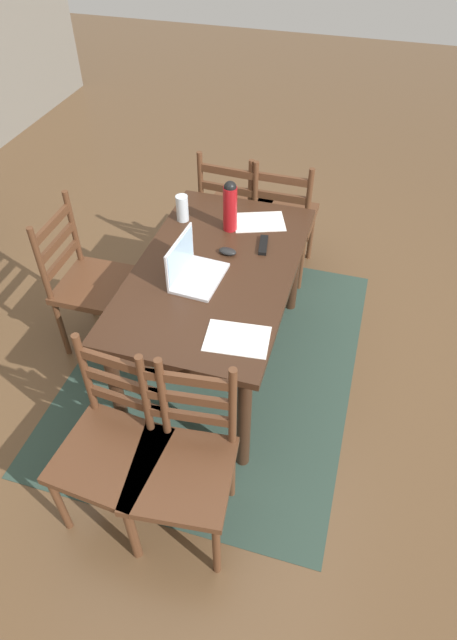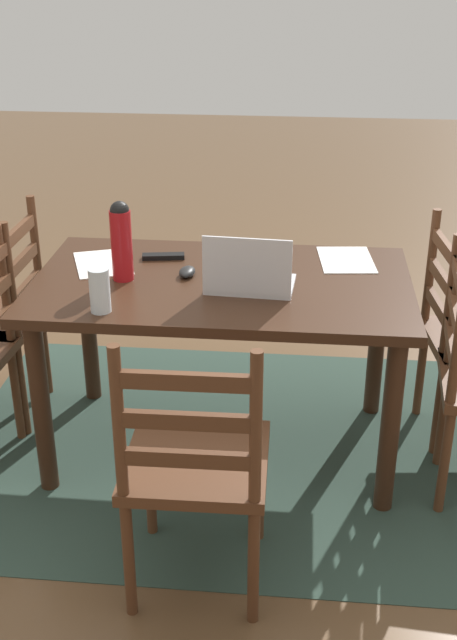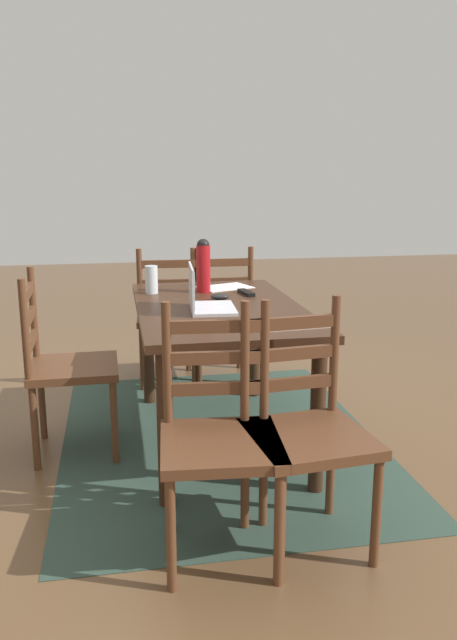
{
  "view_description": "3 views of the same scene",
  "coord_description": "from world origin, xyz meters",
  "px_view_note": "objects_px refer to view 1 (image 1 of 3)",
  "views": [
    {
      "loc": [
        -2.12,
        -0.7,
        2.5
      ],
      "look_at": [
        -0.14,
        -0.12,
        0.52
      ],
      "focal_mm": 29.67,
      "sensor_mm": 36.0,
      "label": 1
    },
    {
      "loc": [
        -0.3,
        2.78,
        1.91
      ],
      "look_at": [
        -0.01,
        -0.11,
        0.53
      ],
      "focal_mm": 44.84,
      "sensor_mm": 36.0,
      "label": 2
    },
    {
      "loc": [
        -3.13,
        0.52,
        1.42
      ],
      "look_at": [
        0.05,
        -0.06,
        0.66
      ],
      "focal_mm": 35.02,
      "sensor_mm": 36.0,
      "label": 3
    }
  ],
  "objects_px": {
    "chair_left_near": "(183,465)",
    "laptop": "(191,268)",
    "dining_table": "(215,283)",
    "computer_mouse": "(228,251)",
    "water_bottle": "(230,205)",
    "tv_remote": "(263,245)",
    "chair_right_near": "(282,219)",
    "chair_left_far": "(114,446)",
    "drinking_glass": "(182,208)",
    "chair_far_head": "(91,283)",
    "chair_right_far": "(235,211)"
  },
  "relations": [
    {
      "from": "chair_left_near",
      "to": "computer_mouse",
      "type": "height_order",
      "value": "chair_left_near"
    },
    {
      "from": "dining_table",
      "to": "chair_left_near",
      "type": "height_order",
      "value": "chair_left_near"
    },
    {
      "from": "tv_remote",
      "to": "dining_table",
      "type": "bearing_deg",
      "value": 42.95
    },
    {
      "from": "drinking_glass",
      "to": "chair_left_near",
      "type": "bearing_deg",
      "value": -160.81
    },
    {
      "from": "chair_right_near",
      "to": "drinking_glass",
      "type": "xyz_separation_m",
      "value": [
        -0.62,
        0.49,
        0.37
      ]
    },
    {
      "from": "tv_remote",
      "to": "chair_right_far",
      "type": "bearing_deg",
      "value": -72.66
    },
    {
      "from": "chair_left_near",
      "to": "drinking_glass",
      "type": "height_order",
      "value": "chair_left_near"
    },
    {
      "from": "laptop",
      "to": "water_bottle",
      "type": "bearing_deg",
      "value": -8.14
    },
    {
      "from": "chair_far_head",
      "to": "drinking_glass",
      "type": "height_order",
      "value": "chair_far_head"
    },
    {
      "from": "chair_left_near",
      "to": "computer_mouse",
      "type": "bearing_deg",
      "value": 6.7
    },
    {
      "from": "chair_right_near",
      "to": "tv_remote",
      "type": "distance_m",
      "value": 0.8
    },
    {
      "from": "drinking_glass",
      "to": "chair_right_far",
      "type": "bearing_deg",
      "value": -13.73
    },
    {
      "from": "laptop",
      "to": "chair_right_far",
      "type": "bearing_deg",
      "value": 3.91
    },
    {
      "from": "chair_left_near",
      "to": "laptop",
      "type": "relative_size",
      "value": 2.84
    },
    {
      "from": "chair_right_near",
      "to": "laptop",
      "type": "xyz_separation_m",
      "value": [
        -1.12,
        0.26,
        0.35
      ]
    },
    {
      "from": "water_bottle",
      "to": "dining_table",
      "type": "bearing_deg",
      "value": -176.15
    },
    {
      "from": "water_bottle",
      "to": "drinking_glass",
      "type": "bearing_deg",
      "value": 87.29
    },
    {
      "from": "chair_right_far",
      "to": "chair_far_head",
      "type": "height_order",
      "value": "same"
    },
    {
      "from": "laptop",
      "to": "drinking_glass",
      "type": "xyz_separation_m",
      "value": [
        0.5,
        0.23,
        0.02
      ]
    },
    {
      "from": "chair_far_head",
      "to": "chair_right_near",
      "type": "bearing_deg",
      "value": -43.62
    },
    {
      "from": "laptop",
      "to": "drinking_glass",
      "type": "bearing_deg",
      "value": 24.54
    },
    {
      "from": "water_bottle",
      "to": "laptop",
      "type": "bearing_deg",
      "value": 171.86
    },
    {
      "from": "dining_table",
      "to": "chair_right_far",
      "type": "height_order",
      "value": "chair_right_far"
    },
    {
      "from": "chair_left_far",
      "to": "laptop",
      "type": "distance_m",
      "value": 0.96
    },
    {
      "from": "chair_left_near",
      "to": "chair_right_near",
      "type": "distance_m",
      "value": 2.01
    },
    {
      "from": "chair_far_head",
      "to": "laptop",
      "type": "relative_size",
      "value": 2.84
    },
    {
      "from": "chair_left_far",
      "to": "tv_remote",
      "type": "height_order",
      "value": "chair_left_far"
    },
    {
      "from": "drinking_glass",
      "to": "chair_far_head",
      "type": "bearing_deg",
      "value": 129.59
    },
    {
      "from": "laptop",
      "to": "water_bottle",
      "type": "relative_size",
      "value": 1.09
    },
    {
      "from": "chair_far_head",
      "to": "tv_remote",
      "type": "bearing_deg",
      "value": -75.32
    },
    {
      "from": "chair_left_far",
      "to": "water_bottle",
      "type": "relative_size",
      "value": 3.1
    },
    {
      "from": "dining_table",
      "to": "chair_left_far",
      "type": "xyz_separation_m",
      "value": [
        -1.01,
        0.16,
        -0.18
      ]
    },
    {
      "from": "drinking_glass",
      "to": "tv_remote",
      "type": "height_order",
      "value": "drinking_glass"
    },
    {
      "from": "chair_far_head",
      "to": "computer_mouse",
      "type": "height_order",
      "value": "chair_far_head"
    },
    {
      "from": "chair_right_near",
      "to": "computer_mouse",
      "type": "xyz_separation_m",
      "value": [
        -0.87,
        0.14,
        0.3
      ]
    },
    {
      "from": "water_bottle",
      "to": "drinking_glass",
      "type": "height_order",
      "value": "water_bottle"
    },
    {
      "from": "water_bottle",
      "to": "tv_remote",
      "type": "relative_size",
      "value": 1.8
    },
    {
      "from": "laptop",
      "to": "water_bottle",
      "type": "xyz_separation_m",
      "value": [
        0.48,
        -0.07,
        0.1
      ]
    },
    {
      "from": "dining_table",
      "to": "chair_left_far",
      "type": "bearing_deg",
      "value": 170.7
    },
    {
      "from": "dining_table",
      "to": "computer_mouse",
      "type": "bearing_deg",
      "value": -12.06
    },
    {
      "from": "chair_left_near",
      "to": "chair_far_head",
      "type": "distance_m",
      "value": 1.39
    },
    {
      "from": "chair_left_far",
      "to": "computer_mouse",
      "type": "height_order",
      "value": "chair_left_far"
    },
    {
      "from": "computer_mouse",
      "to": "chair_left_near",
      "type": "bearing_deg",
      "value": -167.9
    },
    {
      "from": "laptop",
      "to": "chair_far_head",
      "type": "bearing_deg",
      "value": 81.1
    },
    {
      "from": "chair_left_near",
      "to": "laptop",
      "type": "bearing_deg",
      "value": 16.06
    },
    {
      "from": "chair_right_near",
      "to": "laptop",
      "type": "relative_size",
      "value": 2.84
    },
    {
      "from": "chair_left_near",
      "to": "chair_far_head",
      "type": "bearing_deg",
      "value": 43.53
    },
    {
      "from": "computer_mouse",
      "to": "tv_remote",
      "type": "distance_m",
      "value": 0.21
    },
    {
      "from": "chair_far_head",
      "to": "laptop",
      "type": "bearing_deg",
      "value": -98.9
    },
    {
      "from": "dining_table",
      "to": "computer_mouse",
      "type": "xyz_separation_m",
      "value": [
        0.14,
        -0.03,
        0.12
      ]
    }
  ]
}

